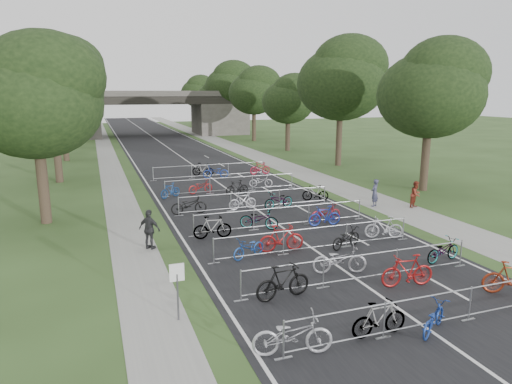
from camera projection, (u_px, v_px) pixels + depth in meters
ground at (427, 329)px, 13.42m from camera, size 200.00×200.00×0.00m
road at (165, 146)px, 59.39m from camera, size 11.00×140.00×0.01m
sidewalk_right at (224, 143)px, 62.03m from camera, size 3.00×140.00×0.01m
sidewalk_left at (105, 148)px, 56.91m from camera, size 2.00×140.00×0.01m
lane_markings at (165, 146)px, 59.39m from camera, size 0.12×140.00×0.00m
overpass_bridge at (150, 113)px, 72.42m from camera, size 31.00×8.00×7.05m
park_sign at (177, 281)px, 13.66m from camera, size 0.45×0.06×1.83m
tree_left_0 at (36, 99)px, 22.91m from camera, size 6.72×6.72×10.25m
tree_right_0 at (433, 91)px, 30.91m from camera, size 7.17×7.17×10.93m
tree_left_1 at (52, 86)px, 33.77m from camera, size 7.56×7.56×11.53m
tree_right_1 at (343, 80)px, 41.73m from camera, size 8.18×8.18×12.47m
tree_left_2 at (61, 79)px, 44.63m from camera, size 8.40×8.40×12.81m
tree_right_2 at (289, 100)px, 53.18m from camera, size 6.16×6.16×9.39m
tree_left_3 at (67, 95)px, 56.01m from camera, size 6.72×6.72×10.25m
tree_right_3 at (255, 91)px, 64.01m from camera, size 7.17×7.17×10.93m
tree_left_4 at (70, 89)px, 66.87m from camera, size 7.56×7.56×11.53m
tree_right_4 at (230, 86)px, 74.83m from camera, size 8.18×8.18×12.47m
tree_left_5 at (73, 84)px, 77.73m from camera, size 8.40×8.40×12.81m
tree_right_5 at (212, 97)px, 86.28m from camera, size 6.16×6.16×9.39m
tree_left_6 at (75, 94)px, 89.11m from camera, size 6.72×6.72×10.25m
tree_right_6 at (198, 92)px, 97.10m from camera, size 7.17×7.17×10.93m
barrier_row_0 at (429, 312)px, 13.30m from camera, size 9.70×0.08×1.10m
barrier_row_1 at (361, 268)px, 16.61m from camera, size 9.70×0.08×1.10m
barrier_row_2 at (316, 239)px, 19.92m from camera, size 9.70×0.08×1.10m
barrier_row_3 at (282, 217)px, 23.42m from camera, size 9.70×0.08×1.10m
barrier_row_4 at (256, 200)px, 27.10m from camera, size 9.70×0.08×1.10m
barrier_row_5 at (231, 184)px, 31.69m from camera, size 9.70×0.08×1.10m
barrier_row_6 at (210, 171)px, 37.21m from camera, size 9.70×0.08×1.10m
bike_0 at (292, 335)px, 11.99m from camera, size 2.27×1.22×1.13m
bike_1 at (379, 319)px, 12.91m from camera, size 1.77×0.51×1.06m
bike_2 at (433, 318)px, 13.13m from camera, size 1.74×1.39×0.89m
bike_3 at (512, 278)px, 15.57m from camera, size 2.01×1.42×1.19m
bike_4 at (283, 282)px, 15.24m from camera, size 2.06×0.79×1.21m
bike_5 at (340, 260)px, 17.42m from camera, size 2.21×1.28×1.10m
bike_6 at (407, 271)px, 16.21m from camera, size 2.04×0.85×1.19m
bike_7 at (443, 250)px, 18.64m from camera, size 1.93×0.97×0.97m
bike_8 at (249, 248)px, 19.08m from camera, size 1.78×1.22×0.89m
bike_9 at (281, 238)px, 19.77m from camera, size 2.07×0.77×1.21m
bike_10 at (346, 238)px, 20.29m from camera, size 1.92×1.24×0.95m
bike_11 at (384, 227)px, 21.61m from camera, size 1.88×1.12×1.09m
bike_12 at (212, 228)px, 21.57m from camera, size 1.87×0.67×1.10m
bike_13 at (259, 219)px, 23.10m from camera, size 2.04×1.63×1.04m
bike_14 at (325, 216)px, 23.67m from camera, size 1.79×0.65×1.06m
bike_15 at (326, 213)px, 24.56m from camera, size 1.84×0.75×0.95m
bike_16 at (189, 205)px, 25.91m from camera, size 2.05×0.76×1.07m
bike_17 at (243, 201)px, 26.94m from camera, size 1.76×0.60×1.04m
bike_18 at (279, 200)px, 27.10m from camera, size 2.12×1.16×1.06m
bike_19 at (315, 193)px, 29.13m from camera, size 1.72×1.12×1.00m
bike_20 at (170, 191)px, 29.98m from camera, size 1.61×1.23×0.97m
bike_21 at (200, 187)px, 31.31m from camera, size 1.92×1.09×0.95m
bike_22 at (237, 187)px, 30.93m from camera, size 1.69×0.68×0.99m
bike_23 at (261, 181)px, 33.38m from camera, size 1.79×1.04×0.89m
bike_25 at (203, 170)px, 37.79m from camera, size 1.85×1.31×1.09m
bike_26 at (216, 172)px, 36.81m from camera, size 2.14×1.05×1.08m
bike_27 at (260, 168)px, 38.54m from camera, size 1.77×0.50×1.06m
pedestrian_a at (375, 193)px, 27.62m from camera, size 0.73×0.66×1.68m
pedestrian_b at (416, 194)px, 27.39m from camera, size 0.96×0.88×1.61m
pedestrian_c at (150, 230)px, 20.06m from camera, size 1.08×1.01×1.79m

